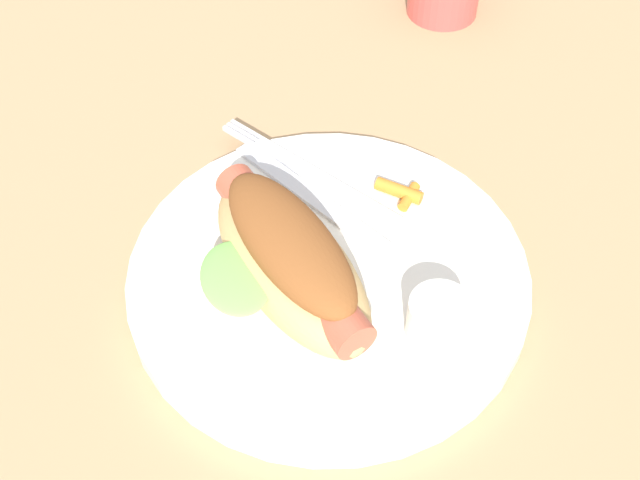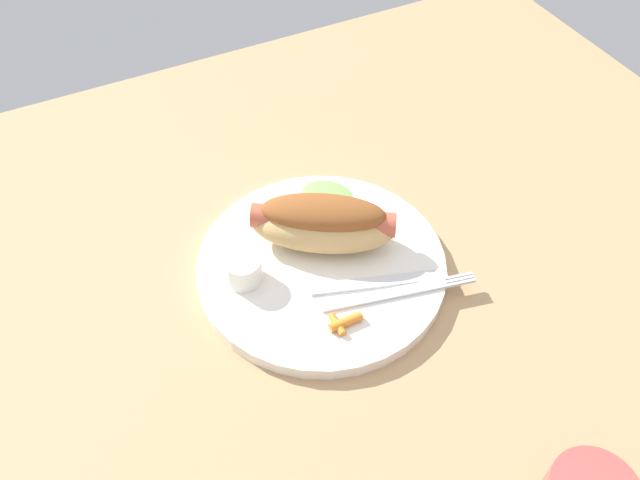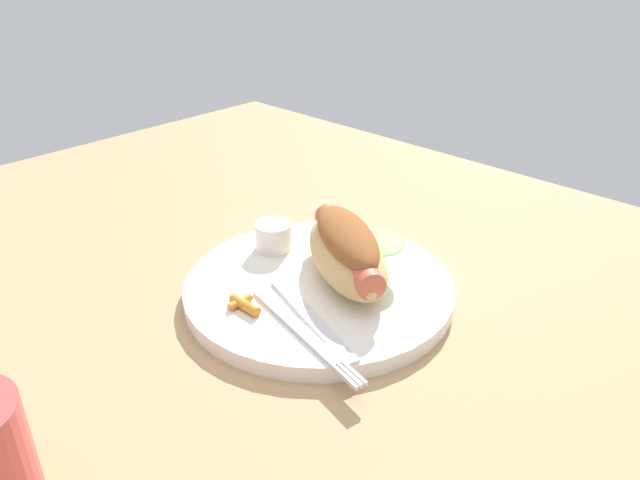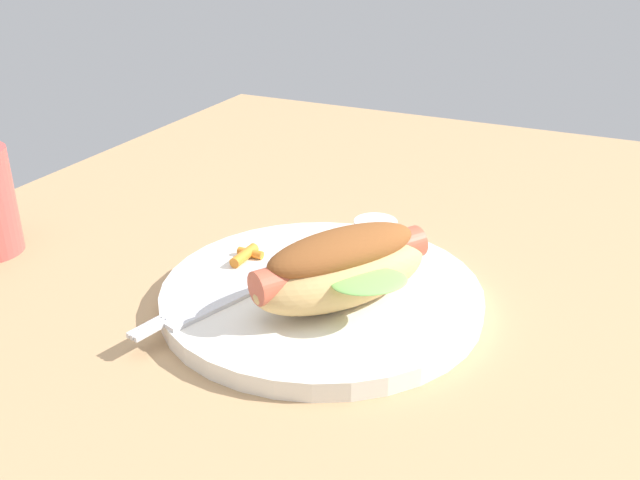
{
  "view_description": "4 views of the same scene",
  "coord_description": "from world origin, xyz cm",
  "views": [
    {
      "loc": [
        13.31,
        -30.66,
        44.76
      ],
      "look_at": [
        -1.73,
        -0.83,
        5.42
      ],
      "focal_mm": 45.65,
      "sensor_mm": 36.0,
      "label": 1
    },
    {
      "loc": [
        18.93,
        40.74,
        56.89
      ],
      "look_at": [
        -0.87,
        0.95,
        6.43
      ],
      "focal_mm": 36.92,
      "sensor_mm": 36.0,
      "label": 2
    },
    {
      "loc": [
        -38.13,
        38.39,
        34.21
      ],
      "look_at": [
        -0.61,
        -1.11,
        5.56
      ],
      "focal_mm": 34.45,
      "sensor_mm": 36.0,
      "label": 3
    },
    {
      "loc": [
        -49.69,
        -22.66,
        31.0
      ],
      "look_at": [
        -2.0,
        -0.09,
        6.22
      ],
      "focal_mm": 40.19,
      "sensor_mm": 36.0,
      "label": 4
    }
  ],
  "objects": [
    {
      "name": "carrot_garnish",
      "position": [
        0.26,
        8.43,
        2.06
      ],
      "size": [
        3.53,
        2.47,
        0.98
      ],
      "color": "orange",
      "rests_on": "plate"
    },
    {
      "name": "ground_plane",
      "position": [
        0.0,
        0.0,
        -0.9
      ],
      "size": [
        120.0,
        90.0,
        1.8
      ],
      "primitive_type": "cube",
      "color": "tan"
    },
    {
      "name": "sauce_ramekin",
      "position": [
        6.89,
        -1.55,
        3.14
      ],
      "size": [
        4.02,
        4.02,
        3.07
      ],
      "primitive_type": "cylinder",
      "color": "white",
      "rests_on": "plate"
    },
    {
      "name": "hot_dog",
      "position": [
        -3.02,
        -2.57,
        4.8
      ],
      "size": [
        16.98,
        14.05,
        6.22
      ],
      "rotation": [
        0.0,
        0.0,
        2.59
      ],
      "color": "tan",
      "rests_on": "plate"
    },
    {
      "name": "fork",
      "position": [
        -6.52,
        7.42,
        1.8
      ],
      "size": [
        16.56,
        4.79,
        0.4
      ],
      "rotation": [
        0.0,
        0.0,
        2.92
      ],
      "color": "silver",
      "rests_on": "plate"
    },
    {
      "name": "knife",
      "position": [
        -5.67,
        5.39,
        1.78
      ],
      "size": [
        14.44,
        5.9,
        0.36
      ],
      "primitive_type": "cube",
      "rotation": [
        0.0,
        0.0,
        2.83
      ],
      "color": "silver",
      "rests_on": "plate"
    },
    {
      "name": "plate",
      "position": [
        -1.51,
        -0.14,
        0.8
      ],
      "size": [
        27.27,
        27.27,
        1.6
      ],
      "primitive_type": "cylinder",
      "color": "white",
      "rests_on": "ground_plane"
    }
  ]
}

